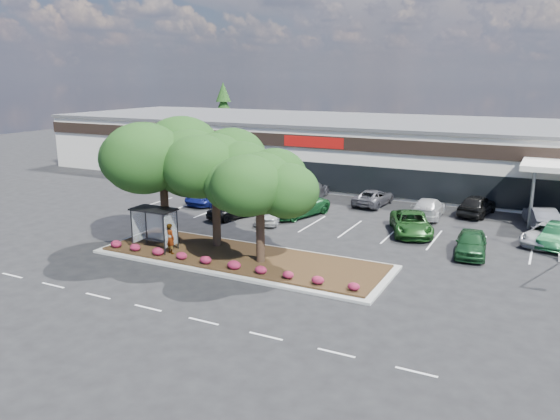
% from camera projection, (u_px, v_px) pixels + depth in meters
% --- Properties ---
extents(ground, '(160.00, 160.00, 0.00)m').
position_uv_depth(ground, '(235.00, 288.00, 28.42)').
color(ground, black).
rests_on(ground, ground).
extents(retail_store, '(80.40, 25.20, 6.25)m').
position_uv_depth(retail_store, '(405.00, 151.00, 56.99)').
color(retail_store, silver).
rests_on(retail_store, ground).
extents(landscape_island, '(18.00, 6.00, 0.26)m').
position_uv_depth(landscape_island, '(241.00, 258.00, 32.73)').
color(landscape_island, '#A5A6A0').
rests_on(landscape_island, ground).
extents(lane_markings, '(33.12, 20.06, 0.01)m').
position_uv_depth(lane_markings, '(312.00, 237.00, 37.50)').
color(lane_markings, silver).
rests_on(lane_markings, ground).
extents(shrub_row, '(17.00, 0.80, 0.50)m').
position_uv_depth(shrub_row, '(222.00, 262.00, 30.82)').
color(shrub_row, maroon).
rests_on(shrub_row, landscape_island).
extents(bus_shelter, '(2.75, 1.55, 2.59)m').
position_uv_depth(bus_shelter, '(155.00, 217.00, 33.72)').
color(bus_shelter, black).
rests_on(bus_shelter, landscape_island).
extents(island_tree_west, '(7.20, 7.20, 7.89)m').
position_uv_depth(island_tree_west, '(163.00, 181.00, 34.83)').
color(island_tree_west, '#1A3912').
rests_on(island_tree_west, landscape_island).
extents(island_tree_mid, '(6.60, 6.60, 7.32)m').
position_uv_depth(island_tree_mid, '(216.00, 189.00, 33.96)').
color(island_tree_mid, '#1A3912').
rests_on(island_tree_mid, landscape_island).
extents(island_tree_east, '(5.80, 5.80, 6.50)m').
position_uv_depth(island_tree_east, '(260.00, 207.00, 31.00)').
color(island_tree_east, '#1A3912').
rests_on(island_tree_east, landscape_island).
extents(conifer_north_west, '(4.40, 4.40, 10.00)m').
position_uv_depth(conifer_north_west, '(224.00, 116.00, 80.23)').
color(conifer_north_west, '#1A3912').
rests_on(conifer_north_west, ground).
extents(person_waiting, '(0.80, 0.68, 1.87)m').
position_uv_depth(person_waiting, '(170.00, 238.00, 33.01)').
color(person_waiting, '#594C47').
rests_on(person_waiting, landscape_island).
extents(car_0, '(2.61, 5.47, 1.51)m').
position_uv_depth(car_0, '(211.00, 195.00, 47.27)').
color(car_0, '#0E1658').
rests_on(car_0, ground).
extents(car_1, '(3.22, 5.02, 1.59)m').
position_uv_depth(car_1, '(234.00, 208.00, 42.41)').
color(car_1, black).
rests_on(car_1, ground).
extents(car_2, '(4.18, 6.14, 1.56)m').
position_uv_depth(car_2, '(297.00, 206.00, 42.92)').
color(car_2, '#164D23').
rests_on(car_2, ground).
extents(car_3, '(2.63, 4.44, 1.42)m').
position_uv_depth(car_3, '(271.00, 213.00, 41.12)').
color(car_3, silver).
rests_on(car_3, ground).
extents(car_5, '(4.33, 6.02, 1.52)m').
position_uv_depth(car_5, '(411.00, 223.00, 38.07)').
color(car_5, '#1E501C').
rests_on(car_5, ground).
extents(car_6, '(2.25, 4.63, 1.52)m').
position_uv_depth(car_6, '(471.00, 243.00, 33.57)').
color(car_6, '#184320').
rests_on(car_6, ground).
extents(car_7, '(3.59, 5.25, 1.33)m').
position_uv_depth(car_7, '(547.00, 235.00, 35.67)').
color(car_7, silver).
rests_on(car_7, ground).
extents(car_8, '(2.71, 4.87, 1.52)m').
position_uv_depth(car_8, '(560.00, 236.00, 35.14)').
color(car_8, '#1A552E').
rests_on(car_8, ground).
extents(car_9, '(2.75, 4.34, 1.35)m').
position_uv_depth(car_9, '(239.00, 190.00, 49.75)').
color(car_9, navy).
rests_on(car_9, ground).
extents(car_10, '(2.48, 4.34, 1.39)m').
position_uv_depth(car_10, '(273.00, 189.00, 49.87)').
color(car_10, '#57585F').
rests_on(car_10, ground).
extents(car_11, '(2.93, 6.01, 1.69)m').
position_uv_depth(car_11, '(310.00, 189.00, 49.00)').
color(car_11, '#4D4D54').
rests_on(car_11, ground).
extents(car_12, '(2.65, 5.10, 1.37)m').
position_uv_depth(car_12, '(374.00, 197.00, 46.52)').
color(car_12, '#525158').
rests_on(car_12, ground).
extents(car_14, '(2.36, 5.33, 1.52)m').
position_uv_depth(car_14, '(428.00, 208.00, 42.51)').
color(car_14, '#B8B8B8').
rests_on(car_14, ground).
extents(car_15, '(2.72, 5.16, 1.68)m').
position_uv_depth(car_15, '(477.00, 205.00, 43.12)').
color(car_15, black).
rests_on(car_15, ground).
extents(car_16, '(2.79, 5.01, 1.57)m').
position_uv_depth(car_16, '(541.00, 217.00, 39.59)').
color(car_16, slate).
rests_on(car_16, ground).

